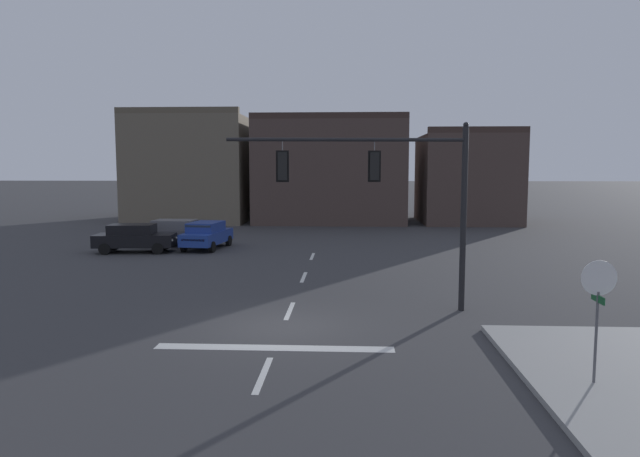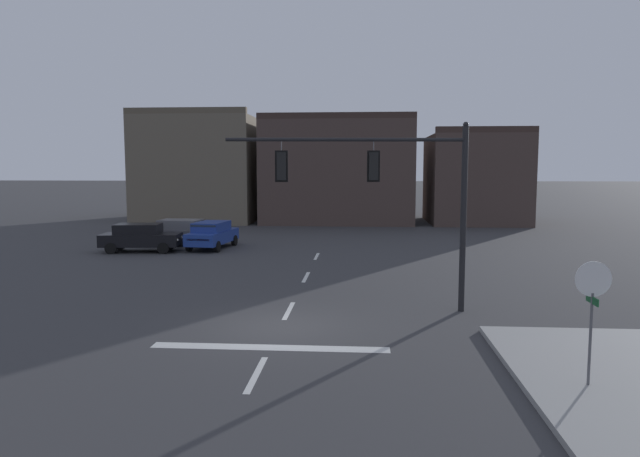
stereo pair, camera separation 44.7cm
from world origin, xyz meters
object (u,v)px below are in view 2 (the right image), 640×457
car_lot_middle (179,232)px  car_lot_farside (140,237)px  car_lot_nearside (212,234)px  signal_mast_near_side (392,184)px  stop_sign (592,293)px

car_lot_middle → car_lot_farside: size_ratio=0.99×
car_lot_nearside → signal_mast_near_side: bearing=-55.7°
car_lot_middle → car_lot_farside: same height
signal_mast_near_side → car_lot_nearside: signal_mast_near_side is taller
car_lot_middle → car_lot_nearside: bearing=-26.2°
car_lot_nearside → car_lot_middle: size_ratio=1.01×
signal_mast_near_side → car_lot_middle: bearing=128.1°
stop_sign → car_lot_farside: size_ratio=0.62×
signal_mast_near_side → car_lot_middle: signal_mast_near_side is taller
car_lot_middle → stop_sign: bearing=-54.1°
signal_mast_near_side → car_lot_middle: (-12.26, 15.66, -3.40)m
signal_mast_near_side → car_lot_middle: 20.18m
stop_sign → car_lot_farside: 26.23m
car_lot_nearside → stop_sign: bearing=-56.9°
stop_sign → car_lot_nearside: stop_sign is taller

